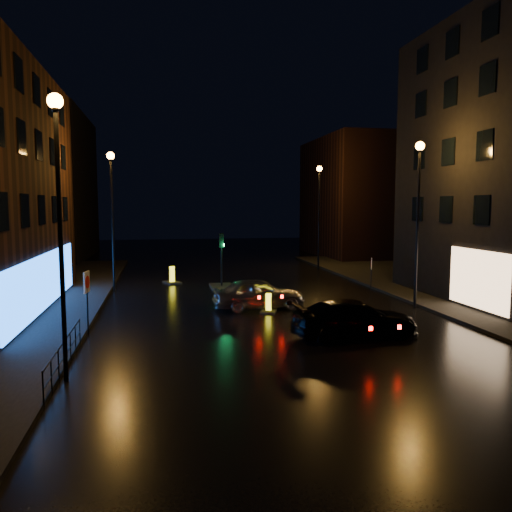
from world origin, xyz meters
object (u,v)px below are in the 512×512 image
object	(u,v)px
traffic_signal	(222,280)
bollard_near	(269,308)
dark_sedan	(355,319)
bollard_far	(172,280)
silver_hatchback	(259,294)
road_sign_right	(371,266)
road_sign_left	(87,288)

from	to	relation	value
traffic_signal	bollard_near	world-z (taller)	traffic_signal
traffic_signal	bollard_near	xyz separation A→B (m)	(1.38, -7.70, -0.30)
dark_sedan	bollard_far	distance (m)	16.68
silver_hatchback	road_sign_right	world-z (taller)	road_sign_right
dark_sedan	silver_hatchback	bearing A→B (deg)	19.04
traffic_signal	dark_sedan	bearing A→B (deg)	-73.87
bollard_near	road_sign_right	bearing A→B (deg)	52.70
traffic_signal	road_sign_left	world-z (taller)	traffic_signal
dark_sedan	road_sign_right	world-z (taller)	road_sign_right
bollard_far	road_sign_left	xyz separation A→B (m)	(-3.64, -12.90, 1.70)
dark_sedan	road_sign_right	bearing A→B (deg)	-31.86
dark_sedan	bollard_far	size ratio (longest dim) A/B	3.34
traffic_signal	road_sign_left	xyz separation A→B (m)	(-6.70, -10.59, 1.44)
road_sign_right	bollard_near	bearing A→B (deg)	53.85
traffic_signal	silver_hatchback	world-z (taller)	traffic_signal
bollard_near	road_sign_right	size ratio (longest dim) A/B	0.61
silver_hatchback	dark_sedan	size ratio (longest dim) A/B	0.89
road_sign_left	silver_hatchback	bearing A→B (deg)	35.65
silver_hatchback	traffic_signal	bearing A→B (deg)	6.66
bollard_near	road_sign_left	xyz separation A→B (m)	(-8.08, -2.89, 1.74)
road_sign_right	traffic_signal	bearing A→B (deg)	2.30
bollard_near	bollard_far	size ratio (longest dim) A/B	0.81
dark_sedan	road_sign_left	bearing A→B (deg)	72.68
silver_hatchback	bollard_far	distance (m)	10.06
bollard_far	road_sign_left	bearing A→B (deg)	-127.90
traffic_signal	dark_sedan	distance (m)	13.44
bollard_near	road_sign_left	bearing A→B (deg)	-139.43
dark_sedan	road_sign_right	xyz separation A→B (m)	(5.00, 9.78, 0.78)
silver_hatchback	dark_sedan	world-z (taller)	silver_hatchback
traffic_signal	road_sign_left	size ratio (longest dim) A/B	1.33
dark_sedan	bollard_far	xyz separation A→B (m)	(-6.79, 15.22, -0.49)
traffic_signal	dark_sedan	xyz separation A→B (m)	(3.73, -12.91, 0.24)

